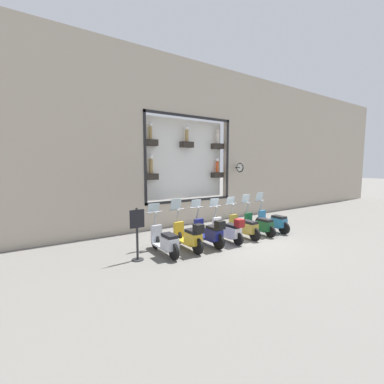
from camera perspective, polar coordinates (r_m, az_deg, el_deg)
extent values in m
plane|color=#66635E|center=(10.15, 10.51, -10.51)|extent=(120.00, 120.00, 0.00)
cube|color=#ADA08E|center=(20.07, 24.70, 8.29)|extent=(0.40, 15.60, 7.77)
cube|color=#ADA08E|center=(12.78, -0.82, -4.47)|extent=(0.40, 4.81, 1.11)
cube|color=#ADA08E|center=(13.09, -0.86, 22.05)|extent=(0.40, 4.81, 2.54)
cube|color=black|center=(12.61, -0.31, 16.45)|extent=(0.04, 4.81, 0.12)
cube|color=black|center=(12.51, -0.30, -1.84)|extent=(0.04, 4.81, 0.12)
cube|color=black|center=(13.83, 7.89, 7.14)|extent=(0.04, 0.12, 4.11)
cube|color=black|center=(11.27, -10.37, 7.40)|extent=(0.04, 0.12, 4.11)
cube|color=silver|center=(12.87, -1.69, 7.29)|extent=(0.04, 4.57, 3.87)
cube|color=#28231E|center=(13.85, 5.68, 10.08)|extent=(0.36, 0.61, 0.28)
cylinder|color=silver|center=(13.89, 5.70, 11.80)|extent=(0.15, 0.15, 0.56)
sphere|color=beige|center=(13.93, 5.71, 13.35)|extent=(0.20, 0.20, 0.20)
cube|color=#28231E|center=(12.72, -1.16, 10.48)|extent=(0.36, 0.61, 0.28)
cylinder|color=#9E7F4C|center=(12.76, -1.17, 12.39)|extent=(0.16, 0.16, 0.57)
sphere|color=white|center=(12.81, -1.17, 14.12)|extent=(0.21, 0.21, 0.21)
cube|color=#28231E|center=(11.79, -9.22, 10.77)|extent=(0.36, 0.61, 0.28)
cylinder|color=#9E7F4C|center=(11.84, -9.26, 12.80)|extent=(0.16, 0.16, 0.56)
sphere|color=white|center=(11.89, -9.29, 14.61)|extent=(0.20, 0.20, 0.20)
cube|color=#28231E|center=(13.82, 5.61, 3.80)|extent=(0.36, 0.61, 0.28)
cylinder|color=#CC4C23|center=(13.81, 5.63, 5.55)|extent=(0.16, 0.16, 0.57)
sphere|color=white|center=(13.82, 5.65, 7.16)|extent=(0.21, 0.21, 0.21)
cube|color=#28231E|center=(11.76, -9.10, 3.39)|extent=(0.36, 0.61, 0.28)
cylinder|color=#9E7F4C|center=(11.75, -9.14, 5.65)|extent=(0.18, 0.18, 0.64)
sphere|color=white|center=(11.76, -9.17, 7.78)|extent=(0.23, 0.23, 0.23)
cylinder|color=black|center=(14.11, 10.12, 5.37)|extent=(0.35, 0.05, 0.05)
torus|color=black|center=(13.98, 10.62, 5.36)|extent=(0.51, 0.05, 0.51)
cylinder|color=white|center=(13.98, 10.62, 5.36)|extent=(0.42, 0.03, 0.42)
cylinder|color=black|center=(12.22, 14.90, -6.55)|extent=(0.52, 0.09, 0.52)
cylinder|color=black|center=(11.43, 19.78, -7.55)|extent=(0.52, 0.09, 0.52)
cube|color=teal|center=(11.82, 17.26, -7.11)|extent=(1.02, 0.38, 0.06)
cube|color=teal|center=(11.55, 18.74, -6.39)|extent=(0.61, 0.35, 0.36)
cube|color=black|center=(11.50, 18.77, -5.27)|extent=(0.58, 0.31, 0.10)
cube|color=teal|center=(12.09, 15.29, -5.25)|extent=(0.12, 0.37, 0.56)
cylinder|color=gray|center=(12.06, 15.10, -2.90)|extent=(0.20, 0.06, 0.45)
cylinder|color=gray|center=(12.07, 14.88, -1.86)|extent=(0.04, 0.61, 0.04)
cube|color=silver|center=(12.07, 14.76, -0.96)|extent=(0.09, 0.42, 0.37)
cylinder|color=black|center=(11.61, 11.92, -7.28)|extent=(0.46, 0.09, 0.46)
cylinder|color=black|center=(10.75, 17.05, -8.48)|extent=(0.46, 0.09, 0.46)
cube|color=#19512D|center=(11.17, 14.38, -7.92)|extent=(1.02, 0.39, 0.06)
cube|color=#19512D|center=(10.88, 15.89, -7.19)|extent=(0.61, 0.35, 0.36)
cube|color=black|center=(10.83, 15.92, -6.00)|extent=(0.58, 0.31, 0.10)
cube|color=#19512D|center=(11.46, 12.39, -5.93)|extent=(0.12, 0.37, 0.56)
cylinder|color=gray|center=(11.42, 12.19, -3.45)|extent=(0.20, 0.06, 0.45)
cylinder|color=gray|center=(11.43, 11.96, -2.35)|extent=(0.04, 0.60, 0.04)
cube|color=silver|center=(11.44, 11.84, -1.41)|extent=(0.09, 0.42, 0.36)
cylinder|color=black|center=(10.99, 8.75, -7.85)|extent=(0.51, 0.09, 0.51)
cylinder|color=black|center=(10.11, 13.78, -9.17)|extent=(0.51, 0.09, 0.51)
cube|color=olive|center=(10.54, 11.16, -8.55)|extent=(1.02, 0.39, 0.06)
cube|color=olive|center=(10.24, 12.67, -7.81)|extent=(0.61, 0.35, 0.36)
cube|color=black|center=(10.19, 12.70, -6.55)|extent=(0.58, 0.31, 0.10)
cube|color=olive|center=(10.85, 9.15, -6.42)|extent=(0.12, 0.37, 0.56)
cylinder|color=gray|center=(10.81, 8.94, -3.80)|extent=(0.20, 0.06, 0.45)
cylinder|color=gray|center=(10.82, 8.71, -2.63)|extent=(0.04, 0.60, 0.04)
cube|color=silver|center=(10.83, 8.58, -1.83)|extent=(0.08, 0.42, 0.29)
cylinder|color=black|center=(10.45, 5.08, -8.66)|extent=(0.46, 0.09, 0.46)
cylinder|color=black|center=(9.49, 10.22, -10.24)|extent=(0.46, 0.09, 0.46)
cube|color=silver|center=(9.96, 7.52, -9.48)|extent=(1.02, 0.39, 0.06)
cube|color=silver|center=(9.64, 9.02, -8.73)|extent=(0.61, 0.35, 0.36)
cube|color=black|center=(9.59, 9.04, -7.40)|extent=(0.58, 0.31, 0.10)
cube|color=silver|center=(10.29, 5.53, -7.19)|extent=(0.12, 0.37, 0.56)
cylinder|color=gray|center=(10.24, 5.31, -4.42)|extent=(0.20, 0.06, 0.45)
cylinder|color=gray|center=(10.26, 5.08, -3.19)|extent=(0.04, 0.60, 0.04)
cube|color=silver|center=(10.27, 4.94, -2.29)|extent=(0.08, 0.42, 0.31)
cube|color=maroon|center=(9.31, 10.49, -6.82)|extent=(0.28, 0.28, 0.28)
cylinder|color=black|center=(9.90, 1.20, -9.19)|extent=(0.55, 0.09, 0.55)
cylinder|color=black|center=(8.94, 5.93, -10.88)|extent=(0.55, 0.09, 0.55)
cube|color=navy|center=(9.41, 3.44, -10.08)|extent=(1.02, 0.38, 0.06)
cube|color=navy|center=(9.07, 4.89, -9.33)|extent=(0.61, 0.35, 0.36)
cube|color=black|center=(9.02, 4.90, -7.92)|extent=(0.58, 0.31, 0.10)
cube|color=navy|center=(9.76, 1.50, -7.61)|extent=(0.12, 0.37, 0.56)
cylinder|color=gray|center=(9.71, 1.27, -4.70)|extent=(0.20, 0.06, 0.45)
cylinder|color=gray|center=(9.73, 1.04, -3.40)|extent=(0.04, 0.60, 0.04)
cube|color=silver|center=(9.74, 0.90, -2.51)|extent=(0.08, 0.42, 0.29)
cube|color=black|center=(8.75, 6.20, -7.28)|extent=(0.28, 0.28, 0.28)
cylinder|color=black|center=(9.45, -3.26, -9.97)|extent=(0.54, 0.09, 0.54)
cylinder|color=black|center=(8.42, 1.24, -11.94)|extent=(0.54, 0.09, 0.54)
cube|color=gold|center=(8.93, -1.15, -10.99)|extent=(1.02, 0.38, 0.06)
cube|color=gold|center=(8.57, 0.22, -10.25)|extent=(0.61, 0.35, 0.36)
cube|color=black|center=(8.51, 0.22, -8.76)|extent=(0.58, 0.31, 0.10)
cube|color=gold|center=(9.29, -2.98, -8.34)|extent=(0.12, 0.37, 0.56)
cylinder|color=gray|center=(9.24, -3.22, -5.28)|extent=(0.20, 0.06, 0.45)
cylinder|color=gray|center=(9.27, -3.44, -3.91)|extent=(0.04, 0.61, 0.04)
cube|color=silver|center=(9.27, -3.58, -2.67)|extent=(0.10, 0.42, 0.39)
cube|color=black|center=(8.22, 1.46, -8.14)|extent=(0.28, 0.28, 0.28)
cylinder|color=black|center=(9.06, -8.16, -10.77)|extent=(0.52, 0.09, 0.52)
cylinder|color=black|center=(7.97, -4.05, -13.06)|extent=(0.52, 0.09, 0.52)
cube|color=#B7BCC6|center=(8.51, -6.25, -11.93)|extent=(1.02, 0.38, 0.06)
cube|color=#B7BCC6|center=(8.14, -5.02, -11.22)|extent=(0.61, 0.35, 0.36)
cube|color=black|center=(8.07, -5.03, -9.66)|extent=(0.58, 0.31, 0.10)
cube|color=#B7BCC6|center=(8.89, -7.91, -9.09)|extent=(0.12, 0.37, 0.56)
cylinder|color=gray|center=(8.84, -8.15, -5.90)|extent=(0.20, 0.06, 0.45)
cylinder|color=gray|center=(8.86, -8.37, -4.46)|extent=(0.04, 0.61, 0.04)
cube|color=silver|center=(8.87, -8.50, -3.45)|extent=(0.08, 0.42, 0.30)
cylinder|color=#232326|center=(8.20, -11.97, -14.48)|extent=(0.36, 0.36, 0.02)
cylinder|color=#232326|center=(7.96, -12.09, -9.17)|extent=(0.07, 0.07, 1.60)
cube|color=black|center=(7.83, -12.11, -5.85)|extent=(0.03, 0.45, 0.55)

